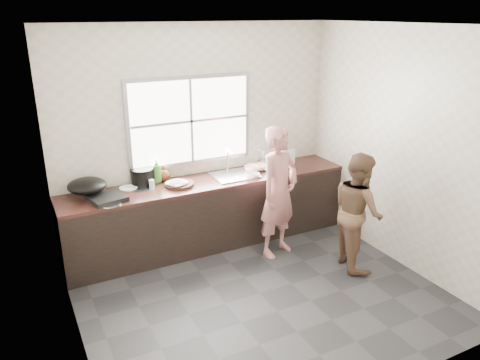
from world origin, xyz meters
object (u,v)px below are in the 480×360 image
glass_jar (152,184)px  bottle_green (157,171)px  bowl_held (254,175)px  wok (87,186)px  woman (279,196)px  black_pot (143,176)px  dish_rack (276,160)px  plate_food (128,188)px  burner (107,198)px  pot_lid_right (143,188)px  person_side (358,211)px  cutting_board (179,184)px  pot_lid_left (109,204)px  bowl_crabs (253,169)px  bottle_brown_tall (155,174)px  bowl_mince (177,184)px  bottle_brown_short (164,174)px

glass_jar → bottle_green: bearing=50.5°
bowl_held → wok: size_ratio=0.42×
woman → glass_jar: size_ratio=15.81×
black_pot → dish_rack: dish_rack is taller
plate_food → burner: size_ratio=0.58×
wok → pot_lid_right: bearing=-1.0°
person_side → cutting_board: size_ratio=3.90×
plate_food → pot_lid_left: bearing=-129.4°
bowl_held → burner: size_ratio=0.49×
burner → person_side: bearing=-24.5°
cutting_board → wok: (-1.03, 0.11, 0.12)m
woman → person_side: woman is taller
glass_jar → bowl_crabs: bearing=-0.9°
plate_food → glass_jar: 0.27m
person_side → bottle_green: size_ratio=4.45×
woman → dish_rack: bearing=42.1°
bottle_brown_tall → pot_lid_right: (-0.20, -0.15, -0.09)m
glass_jar → dish_rack: 1.62m
glass_jar → cutting_board: bearing=-16.3°
bowl_held → wok: (-1.97, 0.24, 0.11)m
bowl_held → cutting_board: bearing=172.0°
dish_rack → pot_lid_left: (-2.17, -0.13, -0.14)m
bowl_held → bottle_brown_tall: size_ratio=0.91×
black_pot → pot_lid_left: 0.67m
wok → bowl_mince: bearing=-7.7°
bowl_held → pot_lid_left: bearing=-178.2°
pot_lid_right → person_side: bearing=-32.5°
black_pot → cutting_board: bearing=-34.4°
bottle_green → pot_lid_left: bottle_green is taller
person_side → bowl_mince: 2.11m
burner → dish_rack: size_ratio=0.91×
glass_jar → wok: (-0.72, 0.02, 0.09)m
plate_food → bottle_brown_tall: 0.37m
plate_food → wok: 0.49m
pot_lid_left → bottle_brown_short: bearing=30.0°
bowl_mince → person_side: bearing=-35.2°
burner → pot_lid_right: 0.48m
bottle_brown_short → bowl_crabs: bearing=-9.1°
cutting_board → pot_lid_right: 0.43m
bottle_brown_short → dish_rack: (1.41, -0.31, 0.06)m
pot_lid_left → woman: bearing=-11.6°
woman → bottle_brown_tall: (-1.24, 0.83, 0.22)m
cutting_board → bottle_brown_short: 0.28m
bottle_brown_short → bottle_green: bearing=-162.9°
person_side → wok: person_side is taller
bowl_crabs → bottle_brown_tall: (-1.25, 0.18, 0.07)m
bowl_held → bottle_green: bottle_green is taller
bottle_brown_short → glass_jar: (-0.20, -0.16, -0.04)m
plate_food → bottle_brown_short: bearing=9.0°
cutting_board → bottle_green: (-0.20, 0.22, 0.14)m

